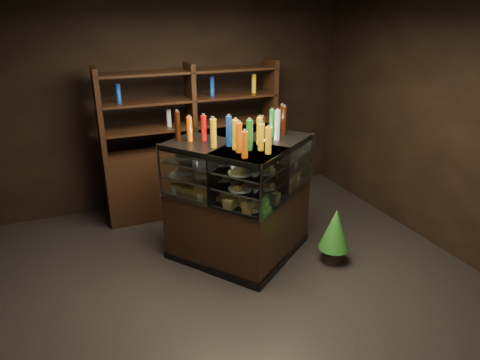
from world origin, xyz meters
The scene contains 7 objects.
ground centered at (0.00, 0.00, 0.00)m, with size 5.00×5.00×0.00m, color black.
room_shell centered at (0.00, 0.00, 1.94)m, with size 5.02×5.02×3.01m.
display_case centered at (0.25, 0.58, 0.46)m, with size 1.73×1.36×1.35m.
food_display centered at (0.25, 0.58, 1.02)m, with size 1.36×1.01×0.42m.
bottles_top centered at (0.25, 0.58, 1.48)m, with size 1.19×0.87×0.30m.
potted_conifer centered at (1.16, 0.15, 0.41)m, with size 0.34×0.34×0.72m.
back_shelving centered at (0.13, 2.05, 0.61)m, with size 2.35×0.43×2.00m.
Camera 1 is at (-1.35, -3.27, 2.62)m, focal length 32.00 mm.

